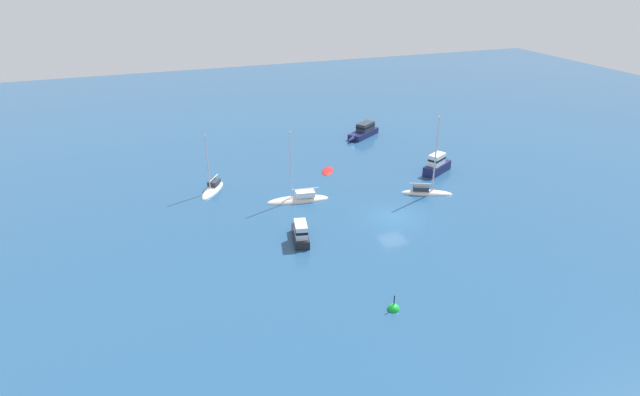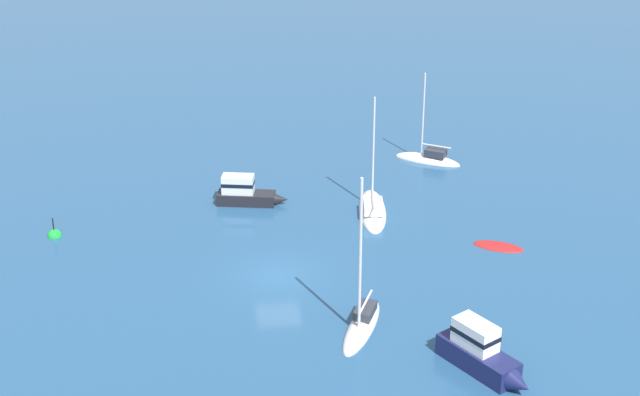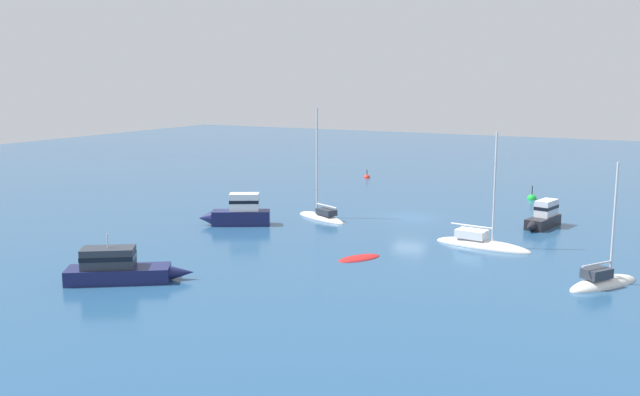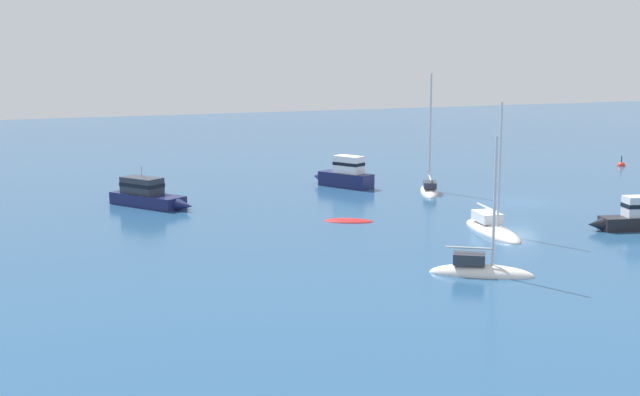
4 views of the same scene
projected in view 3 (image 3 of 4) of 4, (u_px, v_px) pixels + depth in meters
The scene contains 10 objects.
ground_plane at pixel (410, 217), 54.49m from camera, with size 160.00×160.00×0.00m, color navy.
ketch at pixel (322, 216), 53.86m from camera, with size 5.43×3.44×8.87m.
cabin_cruiser at pixel (238, 213), 51.54m from camera, with size 5.15×3.67×2.36m.
ketch_1 at pixel (482, 244), 45.12m from camera, with size 6.60×2.56×7.90m.
yacht at pixel (603, 283), 36.64m from camera, with size 3.77×4.82×6.97m.
skiff at pixel (359, 258), 42.12m from camera, with size 2.56×3.23×0.31m.
launch at pixel (543, 216), 50.79m from camera, with size 2.03×4.70×1.95m.
launch_1 at pixel (119, 268), 37.23m from camera, with size 6.25×4.82×2.63m.
channel_buoy at pixel (532, 199), 62.59m from camera, with size 0.86×0.86×1.62m.
mooring_buoy at pixel (367, 178), 75.86m from camera, with size 0.69×0.69×1.23m.
Camera 3 is at (-18.76, 50.51, 10.78)m, focal length 39.31 mm.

